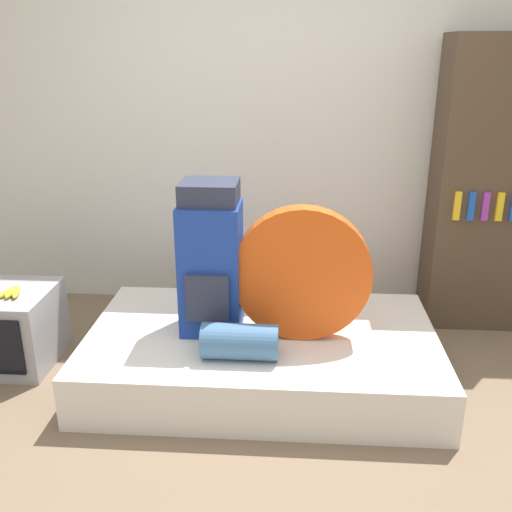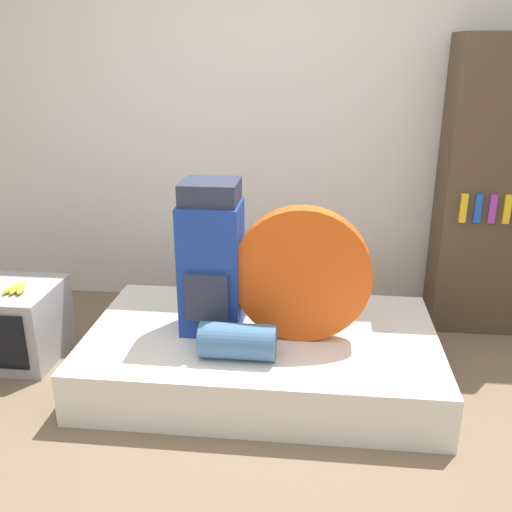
{
  "view_description": "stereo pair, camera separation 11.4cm",
  "coord_description": "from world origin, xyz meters",
  "px_view_note": "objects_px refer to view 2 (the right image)",
  "views": [
    {
      "loc": [
        0.14,
        -2.17,
        1.78
      ],
      "look_at": [
        -0.06,
        0.68,
        0.74
      ],
      "focal_mm": 40.0,
      "sensor_mm": 36.0,
      "label": 1
    },
    {
      "loc": [
        0.25,
        -2.16,
        1.78
      ],
      "look_at": [
        -0.06,
        0.68,
        0.74
      ],
      "focal_mm": 40.0,
      "sensor_mm": 36.0,
      "label": 2
    }
  ],
  "objects_px": {
    "tent_bag": "(302,275)",
    "television": "(9,323)",
    "backpack": "(211,260)",
    "bookshelf": "(493,190)",
    "sleeping_roll": "(238,341)"
  },
  "relations": [
    {
      "from": "bookshelf",
      "to": "sleeping_roll",
      "type": "bearing_deg",
      "value": -142.33
    },
    {
      "from": "sleeping_roll",
      "to": "television",
      "type": "bearing_deg",
      "value": 165.94
    },
    {
      "from": "backpack",
      "to": "tent_bag",
      "type": "distance_m",
      "value": 0.5
    },
    {
      "from": "sleeping_roll",
      "to": "tent_bag",
      "type": "bearing_deg",
      "value": 39.81
    },
    {
      "from": "television",
      "to": "bookshelf",
      "type": "relative_size",
      "value": 0.32
    },
    {
      "from": "tent_bag",
      "to": "backpack",
      "type": "bearing_deg",
      "value": 172.88
    },
    {
      "from": "backpack",
      "to": "tent_bag",
      "type": "relative_size",
      "value": 1.15
    },
    {
      "from": "tent_bag",
      "to": "television",
      "type": "xyz_separation_m",
      "value": [
        -1.75,
        0.1,
        -0.43
      ]
    },
    {
      "from": "television",
      "to": "bookshelf",
      "type": "distance_m",
      "value": 3.12
    },
    {
      "from": "tent_bag",
      "to": "bookshelf",
      "type": "bearing_deg",
      "value": 37.09
    },
    {
      "from": "television",
      "to": "tent_bag",
      "type": "bearing_deg",
      "value": -3.37
    },
    {
      "from": "backpack",
      "to": "sleeping_roll",
      "type": "height_order",
      "value": "backpack"
    },
    {
      "from": "sleeping_roll",
      "to": "television",
      "type": "distance_m",
      "value": 1.5
    },
    {
      "from": "backpack",
      "to": "bookshelf",
      "type": "distance_m",
      "value": 1.88
    },
    {
      "from": "sleeping_roll",
      "to": "television",
      "type": "xyz_separation_m",
      "value": [
        -1.44,
        0.36,
        -0.15
      ]
    }
  ]
}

